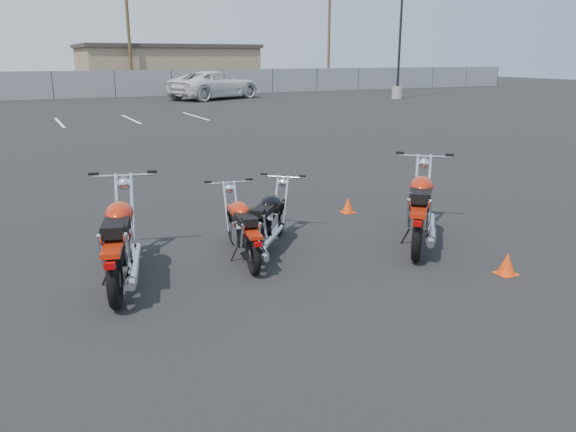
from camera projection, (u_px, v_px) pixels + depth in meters
name	position (u px, v px, depth m)	size (l,w,h in m)	color
ground	(295.00, 279.00, 7.08)	(120.00, 120.00, 0.00)	black
motorcycle_front_red	(121.00, 240.00, 6.88)	(1.13, 2.38, 1.17)	black
motorcycle_second_black	(268.00, 220.00, 8.11)	(1.51, 1.66, 0.93)	black
motorcycle_third_red	(243.00, 229.00, 7.70)	(0.75, 1.90, 0.93)	black
motorcycle_rear_red	(421.00, 208.00, 8.32)	(1.94, 2.12, 1.19)	black
training_cone_near	(348.00, 205.00, 10.07)	(0.23, 0.23, 0.27)	#F23E0C
training_cone_far	(507.00, 263.00, 7.20)	(0.24, 0.24, 0.29)	#F23E0C
light_pole_east	(399.00, 50.00, 36.70)	(0.80, 0.70, 11.52)	gray
chainlink_fence	(53.00, 85.00, 36.95)	(80.06, 0.06, 1.80)	slate
tan_building_east	(166.00, 67.00, 48.73)	(14.40, 9.40, 3.70)	#8E785B
utility_pole_c	(128.00, 29.00, 41.94)	(1.80, 0.24, 9.00)	#483621
utility_pole_d	(329.00, 34.00, 50.53)	(1.80, 0.24, 9.00)	#483621
parking_line_stripes	(21.00, 124.00, 23.21)	(15.12, 4.00, 0.01)	silver
white_van	(214.00, 77.00, 36.86)	(7.48, 2.99, 2.84)	silver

